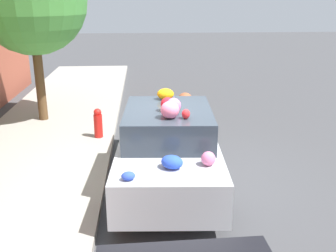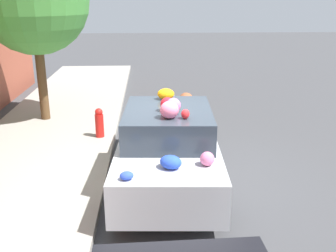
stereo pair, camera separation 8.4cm
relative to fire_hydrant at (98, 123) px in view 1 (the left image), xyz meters
The scene contains 4 objects.
ground_plane 2.68m from the fire_hydrant, 146.65° to the right, with size 60.00×60.00×0.00m, color #424244.
sidewalk_curb 2.57m from the fire_hydrant, 150.44° to the left, with size 24.00×3.20×0.14m.
fire_hydrant is the anchor object (origin of this frame).
art_car 2.70m from the fire_hydrant, 145.79° to the right, with size 4.18×1.91×1.76m.
Camera 1 is at (-6.65, 0.38, 3.36)m, focal length 42.00 mm.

